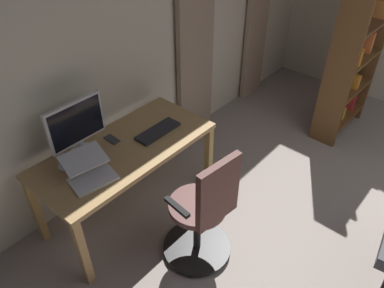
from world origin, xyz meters
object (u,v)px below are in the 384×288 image
object	(u,v)px
desk	(126,156)
office_chair	(204,214)
computer_mouse	(63,168)
cell_phone_face_up	(112,139)
laptop	(90,171)
computer_keyboard	(158,131)
computer_monitor	(76,125)
bookshelf	(351,56)

from	to	relation	value
desk	office_chair	bearing A→B (deg)	92.38
computer_mouse	cell_phone_face_up	world-z (taller)	computer_mouse
cell_phone_face_up	desk	bearing A→B (deg)	92.32
laptop	computer_mouse	world-z (taller)	laptop
computer_keyboard	office_chair	bearing A→B (deg)	68.85
office_chair	laptop	size ratio (longest dim) A/B	2.78
computer_mouse	desk	bearing A→B (deg)	163.28
office_chair	computer_monitor	bearing A→B (deg)	111.13
office_chair	desk	bearing A→B (deg)	98.65
computer_monitor	cell_phone_face_up	world-z (taller)	computer_monitor
computer_monitor	cell_phone_face_up	xyz separation A→B (m)	(-0.24, 0.08, -0.24)
computer_keyboard	computer_mouse	xyz separation A→B (m)	(0.81, -0.20, 0.01)
computer_mouse	cell_phone_face_up	bearing A→B (deg)	-178.56
office_chair	computer_monitor	size ratio (longest dim) A/B	2.20
computer_monitor	bookshelf	size ratio (longest dim) A/B	0.26
computer_keyboard	computer_mouse	world-z (taller)	computer_mouse
computer_mouse	bookshelf	distance (m)	3.13
office_chair	bookshelf	world-z (taller)	bookshelf
computer_keyboard	computer_mouse	bearing A→B (deg)	-13.95
computer_keyboard	laptop	world-z (taller)	laptop
desk	bookshelf	world-z (taller)	bookshelf
desk	office_chair	xyz separation A→B (m)	(-0.03, 0.82, -0.14)
laptop	computer_monitor	bearing A→B (deg)	-105.16
office_chair	bookshelf	xyz separation A→B (m)	(-2.46, -0.01, 0.41)
office_chair	computer_keyboard	xyz separation A→B (m)	(-0.29, -0.76, 0.24)
laptop	bookshelf	world-z (taller)	bookshelf
desk	laptop	world-z (taller)	laptop
computer_keyboard	cell_phone_face_up	xyz separation A→B (m)	(0.33, -0.21, -0.01)
desk	bookshelf	xyz separation A→B (m)	(-2.50, 0.81, 0.27)
office_chair	computer_keyboard	size ratio (longest dim) A/B	2.59
laptop	office_chair	bearing A→B (deg)	130.81
computer_monitor	computer_mouse	xyz separation A→B (m)	(0.24, 0.09, -0.23)
office_chair	computer_mouse	size ratio (longest dim) A/B	10.77
computer_monitor	computer_mouse	size ratio (longest dim) A/B	4.90
desk	computer_monitor	size ratio (longest dim) A/B	3.09
bookshelf	laptop	bearing A→B (deg)	-14.17
computer_monitor	cell_phone_face_up	bearing A→B (deg)	162.20
office_chair	computer_keyboard	world-z (taller)	office_chair
computer_mouse	computer_keyboard	bearing A→B (deg)	166.05
laptop	computer_mouse	bearing A→B (deg)	-58.69
office_chair	cell_phone_face_up	xyz separation A→B (m)	(0.04, -0.98, 0.23)
computer_monitor	computer_mouse	bearing A→B (deg)	20.79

